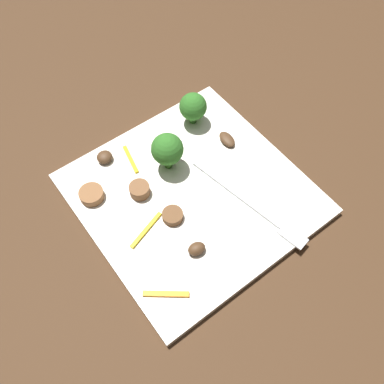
{
  "coord_description": "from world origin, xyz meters",
  "views": [
    {
      "loc": [
        0.23,
        -0.17,
        0.47
      ],
      "look_at": [
        0.0,
        0.0,
        0.01
      ],
      "focal_mm": 39.36,
      "sensor_mm": 36.0,
      "label": 1
    }
  ],
  "objects_px": {
    "broccoli_floret_1": "(166,150)",
    "mushroom_2": "(197,249)",
    "sausage_slice_0": "(140,190)",
    "sausage_slice_1": "(92,195)",
    "sausage_slice_2": "(173,216)",
    "pepper_strip_0": "(146,230)",
    "fork": "(255,208)",
    "mushroom_1": "(105,157)",
    "pepper_strip_1": "(166,294)",
    "plate": "(192,194)",
    "mushroom_0": "(227,139)",
    "pepper_strip_2": "(131,159)",
    "broccoli_floret_0": "(193,107)"
  },
  "relations": [
    {
      "from": "mushroom_1",
      "to": "pepper_strip_0",
      "type": "distance_m",
      "value": 0.12
    },
    {
      "from": "broccoli_floret_0",
      "to": "sausage_slice_0",
      "type": "bearing_deg",
      "value": -66.42
    },
    {
      "from": "mushroom_0",
      "to": "mushroom_1",
      "type": "bearing_deg",
      "value": -116.14
    },
    {
      "from": "sausage_slice_0",
      "to": "pepper_strip_1",
      "type": "xyz_separation_m",
      "value": [
        0.13,
        -0.05,
        -0.01
      ]
    },
    {
      "from": "mushroom_0",
      "to": "pepper_strip_0",
      "type": "xyz_separation_m",
      "value": [
        0.05,
        -0.17,
        -0.0
      ]
    },
    {
      "from": "sausage_slice_2",
      "to": "pepper_strip_2",
      "type": "height_order",
      "value": "sausage_slice_2"
    },
    {
      "from": "mushroom_1",
      "to": "pepper_strip_0",
      "type": "bearing_deg",
      "value": -7.13
    },
    {
      "from": "mushroom_0",
      "to": "pepper_strip_2",
      "type": "xyz_separation_m",
      "value": [
        -0.05,
        -0.13,
        -0.0
      ]
    },
    {
      "from": "sausage_slice_1",
      "to": "mushroom_1",
      "type": "bearing_deg",
      "value": 133.14
    },
    {
      "from": "broccoli_floret_0",
      "to": "pepper_strip_2",
      "type": "relative_size",
      "value": 1.05
    },
    {
      "from": "sausage_slice_0",
      "to": "mushroom_0",
      "type": "height_order",
      "value": "sausage_slice_0"
    },
    {
      "from": "mushroom_1",
      "to": "pepper_strip_2",
      "type": "distance_m",
      "value": 0.03
    },
    {
      "from": "broccoli_floret_0",
      "to": "sausage_slice_2",
      "type": "xyz_separation_m",
      "value": [
        0.11,
        -0.12,
        -0.02
      ]
    },
    {
      "from": "broccoli_floret_1",
      "to": "pepper_strip_2",
      "type": "xyz_separation_m",
      "value": [
        -0.04,
        -0.03,
        -0.03
      ]
    },
    {
      "from": "fork",
      "to": "sausage_slice_1",
      "type": "xyz_separation_m",
      "value": [
        -0.14,
        -0.16,
        0.0
      ]
    },
    {
      "from": "mushroom_0",
      "to": "pepper_strip_1",
      "type": "bearing_deg",
      "value": -56.66
    },
    {
      "from": "pepper_strip_2",
      "to": "sausage_slice_2",
      "type": "bearing_deg",
      "value": -3.31
    },
    {
      "from": "sausage_slice_2",
      "to": "pepper_strip_0",
      "type": "xyz_separation_m",
      "value": [
        -0.0,
        -0.04,
        -0.0
      ]
    },
    {
      "from": "broccoli_floret_1",
      "to": "mushroom_2",
      "type": "height_order",
      "value": "broccoli_floret_1"
    },
    {
      "from": "plate",
      "to": "broccoli_floret_1",
      "type": "bearing_deg",
      "value": -178.23
    },
    {
      "from": "fork",
      "to": "sausage_slice_0",
      "type": "relative_size",
      "value": 6.78
    },
    {
      "from": "broccoli_floret_0",
      "to": "sausage_slice_1",
      "type": "relative_size",
      "value": 1.59
    },
    {
      "from": "fork",
      "to": "pepper_strip_1",
      "type": "bearing_deg",
      "value": -91.7
    },
    {
      "from": "plate",
      "to": "pepper_strip_1",
      "type": "relative_size",
      "value": 5.2
    },
    {
      "from": "broccoli_floret_1",
      "to": "mushroom_2",
      "type": "bearing_deg",
      "value": -19.84
    },
    {
      "from": "mushroom_1",
      "to": "mushroom_2",
      "type": "xyz_separation_m",
      "value": [
        0.18,
        0.02,
        0.0
      ]
    },
    {
      "from": "broccoli_floret_0",
      "to": "mushroom_1",
      "type": "xyz_separation_m",
      "value": [
        -0.02,
        -0.14,
        -0.02
      ]
    },
    {
      "from": "pepper_strip_0",
      "to": "mushroom_0",
      "type": "bearing_deg",
      "value": 105.94
    },
    {
      "from": "broccoli_floret_1",
      "to": "pepper_strip_0",
      "type": "relative_size",
      "value": 1.01
    },
    {
      "from": "sausage_slice_2",
      "to": "pepper_strip_0",
      "type": "bearing_deg",
      "value": -97.45
    },
    {
      "from": "mushroom_1",
      "to": "mushroom_2",
      "type": "bearing_deg",
      "value": 5.51
    },
    {
      "from": "fork",
      "to": "pepper_strip_0",
      "type": "xyz_separation_m",
      "value": [
        -0.06,
        -0.13,
        0.0
      ]
    },
    {
      "from": "fork",
      "to": "mushroom_1",
      "type": "height_order",
      "value": "mushroom_1"
    },
    {
      "from": "mushroom_1",
      "to": "mushroom_2",
      "type": "distance_m",
      "value": 0.18
    },
    {
      "from": "pepper_strip_1",
      "to": "broccoli_floret_0",
      "type": "bearing_deg",
      "value": 136.11
    },
    {
      "from": "sausage_slice_2",
      "to": "pepper_strip_0",
      "type": "distance_m",
      "value": 0.04
    },
    {
      "from": "broccoli_floret_1",
      "to": "pepper_strip_1",
      "type": "distance_m",
      "value": 0.18
    },
    {
      "from": "mushroom_1",
      "to": "pepper_strip_1",
      "type": "bearing_deg",
      "value": -11.72
    },
    {
      "from": "broccoli_floret_0",
      "to": "sausage_slice_0",
      "type": "height_order",
      "value": "broccoli_floret_0"
    },
    {
      "from": "sausage_slice_2",
      "to": "mushroom_2",
      "type": "relative_size",
      "value": 1.23
    },
    {
      "from": "mushroom_2",
      "to": "pepper_strip_2",
      "type": "xyz_separation_m",
      "value": [
        -0.16,
        0.01,
        -0.0
      ]
    },
    {
      "from": "broccoli_floret_1",
      "to": "sausage_slice_0",
      "type": "bearing_deg",
      "value": -75.99
    },
    {
      "from": "pepper_strip_0",
      "to": "broccoli_floret_1",
      "type": "bearing_deg",
      "value": 129.41
    },
    {
      "from": "mushroom_2",
      "to": "sausage_slice_1",
      "type": "bearing_deg",
      "value": -156.46
    },
    {
      "from": "pepper_strip_1",
      "to": "broccoli_floret_1",
      "type": "bearing_deg",
      "value": 144.12
    },
    {
      "from": "sausage_slice_0",
      "to": "mushroom_2",
      "type": "height_order",
      "value": "sausage_slice_0"
    },
    {
      "from": "fork",
      "to": "sausage_slice_1",
      "type": "relative_size",
      "value": 5.71
    },
    {
      "from": "sausage_slice_1",
      "to": "mushroom_2",
      "type": "distance_m",
      "value": 0.15
    },
    {
      "from": "broccoli_floret_0",
      "to": "mushroom_1",
      "type": "bearing_deg",
      "value": -97.03
    },
    {
      "from": "sausage_slice_0",
      "to": "sausage_slice_1",
      "type": "bearing_deg",
      "value": -121.24
    }
  ]
}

